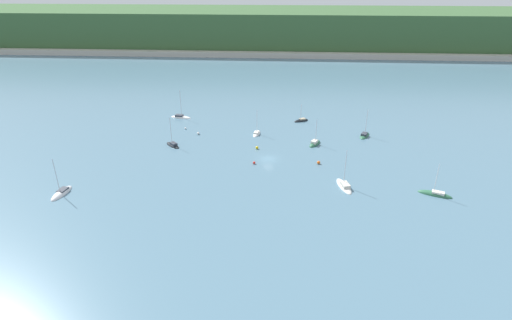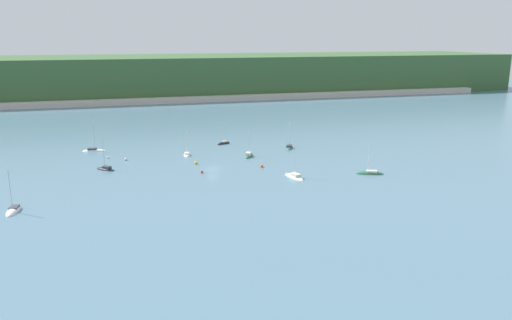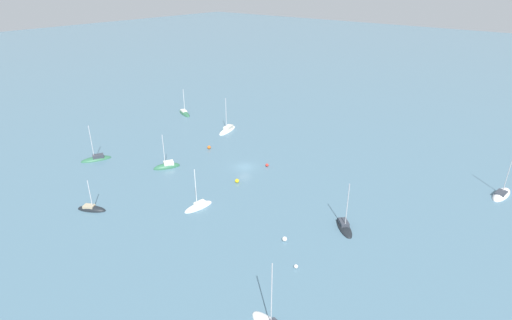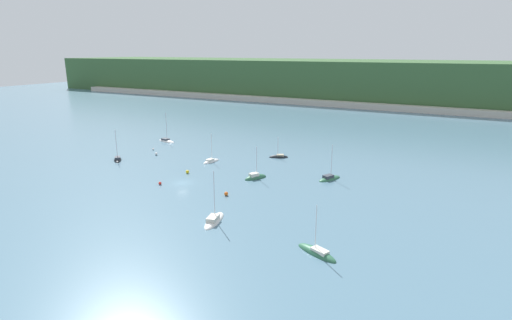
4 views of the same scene
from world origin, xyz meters
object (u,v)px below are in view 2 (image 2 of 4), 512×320
Objects in this scene: sailboat_5 at (294,177)px; sailboat_6 at (249,156)px; sailboat_8 at (369,174)px; mooring_buoy_1 at (262,166)px; sailboat_4 at (187,155)px; sailboat_2 at (289,148)px; sailboat_0 at (106,169)px; sailboat_3 at (224,144)px; mooring_buoy_0 at (108,157)px; mooring_buoy_2 at (202,172)px; mooring_buoy_3 at (126,159)px; sailboat_1 at (14,211)px; sailboat_7 at (94,151)px; mooring_buoy_4 at (196,163)px.

sailboat_5 is 1.14× the size of sailboat_6.
sailboat_8 is 10.12× the size of mooring_buoy_1.
sailboat_4 is at bearing -16.50° from sailboat_8.
sailboat_2 is at bearing -52.28° from sailboat_8.
sailboat_0 reaches higher than sailboat_8.
sailboat_6 reaches higher than sailboat_8.
sailboat_2 reaches higher than sailboat_4.
sailboat_3 is 11.49× the size of mooring_buoy_0.
sailboat_4 is 22.08m from mooring_buoy_2.
sailboat_5 is 13.51m from mooring_buoy_1.
sailboat_2 reaches higher than mooring_buoy_3.
sailboat_3 is 40.10m from mooring_buoy_0.
sailboat_8 is 30.03m from mooring_buoy_1.
sailboat_0 reaches higher than sailboat_6.
sailboat_0 is at bearing 126.51° from sailboat_2.
sailboat_0 is 35.38m from sailboat_1.
mooring_buoy_3 is at bearing -47.89° from sailboat_7.
sailboat_0 reaches higher than mooring_buoy_1.
sailboat_8 is (9.97, -36.36, -0.05)m from sailboat_2.
mooring_buoy_2 is at bearing -90.68° from mooring_buoy_4.
mooring_buoy_4 is at bearing -27.56° from mooring_buoy_3.
sailboat_2 is 1.33× the size of sailboat_3.
sailboat_6 reaches higher than sailboat_3.
sailboat_1 is 57.30m from sailboat_7.
sailboat_0 reaches higher than sailboat_3.
mooring_buoy_1 is at bearing -29.17° from mooring_buoy_0.
sailboat_2 is 23.35m from sailboat_3.
sailboat_1 is at bearing -161.72° from mooring_buoy_1.
sailboat_1 reaches higher than mooring_buoy_0.
sailboat_8 reaches higher than mooring_buoy_0.
sailboat_7 is at bearing 110.81° from mooring_buoy_0.
sailboat_7 reaches higher than mooring_buoy_3.
sailboat_1 is 11.79× the size of mooring_buoy_4.
sailboat_5 is at bearing 104.08° from sailboat_1.
sailboat_4 is 56.98m from sailboat_8.
mooring_buoy_1 reaches higher than mooring_buoy_4.
sailboat_7 is 12.40× the size of mooring_buoy_1.
sailboat_8 is 71.68m from mooring_buoy_3.
sailboat_8 is (26.20, -28.45, -0.05)m from sailboat_6.
sailboat_4 is (-34.38, -0.59, -0.02)m from sailboat_2.
sailboat_2 reaches higher than mooring_buoy_0.
mooring_buoy_4 is at bearing 152.76° from mooring_buoy_1.
mooring_buoy_1 is (42.19, -23.55, 0.13)m from mooring_buoy_0.
mooring_buoy_3 is (5.79, 9.59, 0.26)m from sailboat_0.
mooring_buoy_1 is (18.28, -20.85, 0.34)m from sailboat_4.
sailboat_3 is at bearing 82.23° from sailboat_2.
sailboat_3 is 0.69× the size of sailboat_5.
sailboat_6 is (61.50, 33.88, 0.06)m from sailboat_1.
sailboat_5 is at bearing -67.02° from mooring_buoy_1.
sailboat_1 is 53.06m from mooring_buoy_4.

